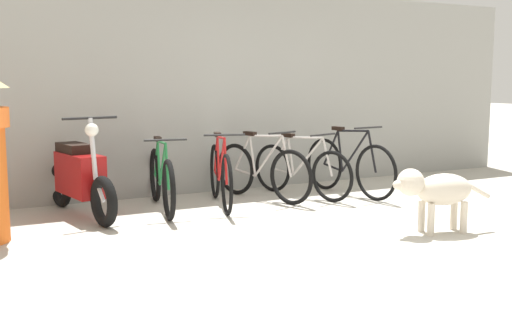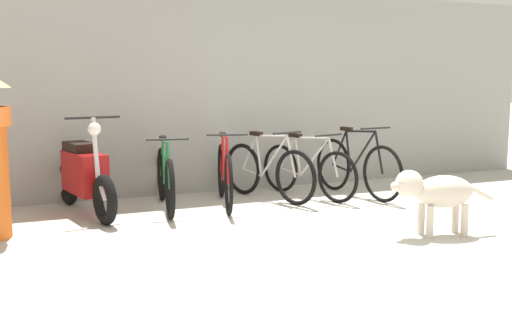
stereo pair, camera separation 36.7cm
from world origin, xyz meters
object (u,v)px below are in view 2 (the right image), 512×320
(bicycle_0, at_px, (165,179))
(motorcycle, at_px, (85,176))
(bicycle_4, at_px, (356,167))
(bicycle_1, at_px, (225,175))
(stray_dog, at_px, (436,192))
(bicycle_3, at_px, (307,170))
(bicycle_2, at_px, (268,171))

(bicycle_0, relative_size, motorcycle, 0.98)
(bicycle_4, distance_m, motorcycle, 3.35)
(bicycle_1, xyz_separation_m, stray_dog, (1.33, -2.12, 0.06))
(bicycle_3, distance_m, stray_dog, 2.20)
(bicycle_0, xyz_separation_m, bicycle_3, (1.84, -0.02, -0.01))
(bicycle_1, relative_size, motorcycle, 0.94)
(bicycle_2, relative_size, motorcycle, 0.89)
(bicycle_3, xyz_separation_m, bicycle_4, (0.62, -0.17, 0.03))
(bicycle_3, distance_m, bicycle_4, 0.64)
(bicycle_3, relative_size, bicycle_4, 0.95)
(bicycle_3, relative_size, stray_dog, 1.51)
(bicycle_3, bearing_deg, bicycle_4, 56.82)
(bicycle_1, relative_size, stray_dog, 1.58)
(bicycle_4, height_order, motorcycle, motorcycle)
(motorcycle, bearing_deg, stray_dog, 41.08)
(bicycle_3, bearing_deg, bicycle_1, -104.13)
(bicycle_0, xyz_separation_m, motorcycle, (-0.88, 0.09, 0.08))
(bicycle_0, height_order, bicycle_1, bicycle_1)
(bicycle_2, bearing_deg, bicycle_3, 65.11)
(bicycle_4, height_order, stray_dog, bicycle_4)
(bicycle_2, distance_m, stray_dog, 2.36)
(bicycle_2, bearing_deg, bicycle_4, 60.06)
(bicycle_1, bearing_deg, bicycle_0, -81.46)
(motorcycle, distance_m, stray_dog, 3.70)
(bicycle_4, relative_size, motorcycle, 0.95)
(bicycle_2, distance_m, bicycle_3, 0.53)
(stray_dog, bearing_deg, bicycle_0, -34.88)
(bicycle_0, relative_size, bicycle_1, 1.03)
(bicycle_3, bearing_deg, bicycle_2, -113.95)
(bicycle_2, xyz_separation_m, motorcycle, (-2.19, 0.05, 0.07))
(bicycle_2, xyz_separation_m, stray_dog, (0.71, -2.25, 0.07))
(bicycle_2, bearing_deg, bicycle_1, -96.83)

